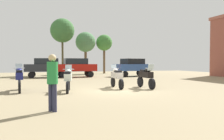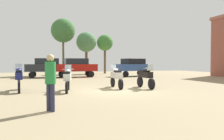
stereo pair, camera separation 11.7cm
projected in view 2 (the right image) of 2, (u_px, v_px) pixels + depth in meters
name	position (u px, v px, depth m)	size (l,w,h in m)	color
ground_plane	(118.00, 91.00, 12.39)	(44.00, 52.00, 0.02)	#928260
motorcycle_3	(116.00, 76.00, 13.68)	(0.62, 2.15, 1.44)	black
motorcycle_4	(146.00, 76.00, 13.62)	(0.62, 2.13, 1.48)	black
motorcycle_7	(19.00, 78.00, 12.11)	(0.62, 2.30, 1.51)	black
motorcycle_8	(68.00, 78.00, 12.02)	(0.68, 2.13, 1.44)	black
car_1	(76.00, 66.00, 24.02)	(4.35, 1.92, 2.00)	black
car_2	(133.00, 66.00, 25.43)	(4.58, 2.65, 2.00)	black
car_4	(47.00, 66.00, 23.41)	(4.40, 2.04, 2.00)	black
person_1	(50.00, 78.00, 7.11)	(0.48, 0.48, 1.83)	#282A43
tree_1	(63.00, 31.00, 28.31)	(3.03, 3.03, 7.12)	brown
tree_4	(105.00, 43.00, 31.80)	(2.29, 2.29, 5.53)	brown
tree_6	(86.00, 42.00, 30.81)	(2.75, 2.75, 5.76)	brown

